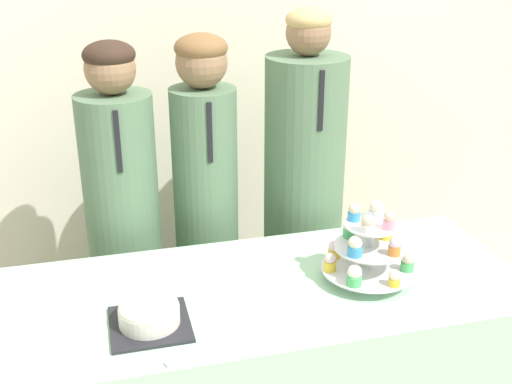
{
  "coord_description": "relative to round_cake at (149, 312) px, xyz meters",
  "views": [
    {
      "loc": [
        -0.4,
        -1.34,
        1.81
      ],
      "look_at": [
        0.04,
        0.37,
        1.07
      ],
      "focal_mm": 45.0,
      "sensor_mm": 36.0,
      "label": 1
    }
  ],
  "objects": [
    {
      "name": "student_0",
      "position": [
        -0.03,
        0.7,
        -0.11
      ],
      "size": [
        0.28,
        0.28,
        1.44
      ],
      "color": "#567556",
      "rests_on": "ground_plane"
    },
    {
      "name": "round_cake",
      "position": [
        0.0,
        0.0,
        0.0
      ],
      "size": [
        0.23,
        0.23,
        0.1
      ],
      "color": "#232328",
      "rests_on": "table"
    },
    {
      "name": "wall_back",
      "position": [
        0.31,
        1.24,
        0.55
      ],
      "size": [
        9.0,
        0.06,
        2.7
      ],
      "color": "beige",
      "rests_on": "ground_plane"
    },
    {
      "name": "student_1",
      "position": [
        0.29,
        0.7,
        -0.08
      ],
      "size": [
        0.25,
        0.25,
        1.45
      ],
      "color": "#567556",
      "rests_on": "ground_plane"
    },
    {
      "name": "cake_knife",
      "position": [
        0.1,
        -0.15,
        -0.04
      ],
      "size": [
        0.26,
        0.13,
        0.01
      ],
      "rotation": [
        0.0,
        0.0,
        0.43
      ],
      "color": "silver",
      "rests_on": "table"
    },
    {
      "name": "cupcake_stand",
      "position": [
        0.71,
        0.09,
        0.07
      ],
      "size": [
        0.3,
        0.3,
        0.26
      ],
      "color": "silver",
      "rests_on": "table"
    },
    {
      "name": "student_2",
      "position": [
        0.69,
        0.7,
        -0.08
      ],
      "size": [
        0.32,
        0.32,
        1.53
      ],
      "color": "#567556",
      "rests_on": "ground_plane"
    }
  ]
}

